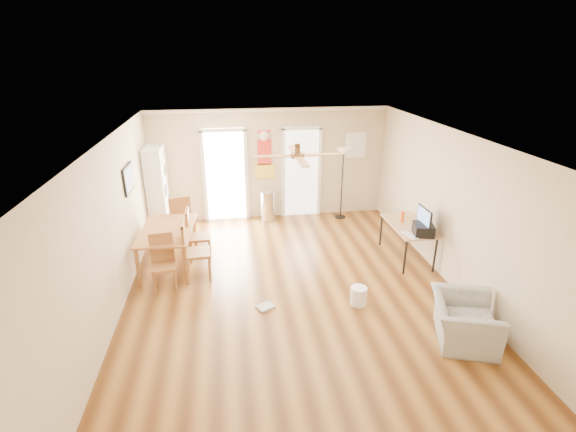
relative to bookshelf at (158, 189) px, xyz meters
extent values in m
plane|color=brown|center=(2.54, -3.08, -0.95)|extent=(7.00, 7.00, 0.00)
cube|color=red|center=(2.42, 0.40, 0.60)|extent=(0.46, 0.03, 1.10)
cube|color=white|center=(4.59, 0.39, 0.75)|extent=(0.50, 0.04, 0.60)
cube|color=black|center=(-0.18, -1.68, 0.75)|extent=(0.04, 0.66, 0.48)
cylinder|color=#B7B8BA|center=(2.44, 0.13, -0.58)|extent=(0.40, 0.40, 0.73)
cube|color=white|center=(4.74, -2.64, -0.24)|extent=(0.19, 0.38, 0.01)
cube|color=black|center=(4.99, -2.62, -0.15)|extent=(0.42, 0.46, 0.20)
cylinder|color=#FC5F16|center=(4.84, -2.03, -0.13)|extent=(0.09, 0.09, 0.23)
cylinder|color=white|center=(3.52, -3.58, -0.80)|extent=(0.34, 0.34, 0.30)
cube|color=#A3A39E|center=(2.03, -3.47, -0.93)|extent=(0.32, 0.30, 0.04)
imported|color=#989893|center=(4.69, -4.65, -0.63)|extent=(1.11, 1.19, 0.63)
camera|label=1|loc=(1.57, -9.03, 2.88)|focal=25.87mm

